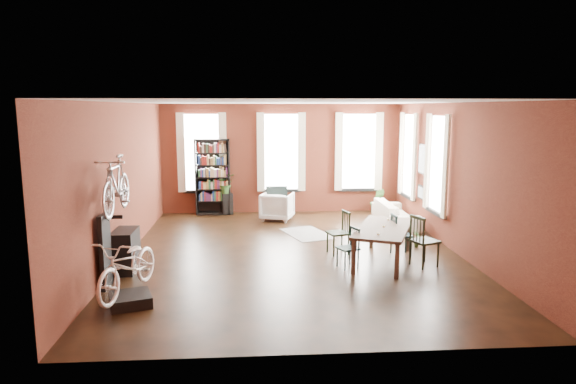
{
  "coord_description": "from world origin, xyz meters",
  "views": [
    {
      "loc": [
        -0.85,
        -10.55,
        3.1
      ],
      "look_at": [
        -0.07,
        0.6,
        1.25
      ],
      "focal_mm": 32.0,
      "sensor_mm": 36.0,
      "label": 1
    }
  ],
  "objects": [
    {
      "name": "bicycle_hung",
      "position": [
        -3.15,
        -1.8,
        2.13
      ],
      "size": [
        0.47,
        1.0,
        1.66
      ],
      "primitive_type": "imported",
      "color": "#A5A8AD",
      "rests_on": "bike_wall_rack"
    },
    {
      "name": "cream_sofa",
      "position": [
        2.95,
        2.6,
        0.41
      ],
      "size": [
        0.61,
        2.08,
        0.81
      ],
      "primitive_type": "imported",
      "rotation": [
        0.0,
        0.0,
        1.57
      ],
      "color": "beige",
      "rests_on": "ground"
    },
    {
      "name": "plant_stand",
      "position": [
        -1.61,
        4.29,
        0.31
      ],
      "size": [
        0.39,
        0.39,
        0.62
      ],
      "primitive_type": "cube",
      "rotation": [
        0.0,
        0.0,
        0.32
      ],
      "color": "black",
      "rests_on": "ground"
    },
    {
      "name": "bicycle_floor",
      "position": [
        -2.81,
        -2.63,
        1.06
      ],
      "size": [
        0.83,
        1.05,
        1.76
      ],
      "primitive_type": "imported",
      "rotation": [
        0.0,
        0.0,
        -0.26
      ],
      "color": "white",
      "rests_on": "bike_trainer"
    },
    {
      "name": "bike_wall_rack",
      "position": [
        -3.4,
        -1.8,
        0.65
      ],
      "size": [
        0.16,
        0.6,
        1.3
      ],
      "primitive_type": "cube",
      "color": "black",
      "rests_on": "ground"
    },
    {
      "name": "bookshelf",
      "position": [
        -2.0,
        4.3,
        1.1
      ],
      "size": [
        1.0,
        0.32,
        2.2
      ],
      "primitive_type": "cube",
      "color": "black",
      "rests_on": "ground"
    },
    {
      "name": "plant_by_sofa",
      "position": [
        2.8,
        4.01,
        0.17
      ],
      "size": [
        0.52,
        0.81,
        0.34
      ],
      "primitive_type": "imported",
      "rotation": [
        0.0,
        0.0,
        -0.14
      ],
      "color": "#315E25",
      "rests_on": "ground"
    },
    {
      "name": "dining_table",
      "position": [
        1.77,
        -0.66,
        0.36
      ],
      "size": [
        1.7,
        2.31,
        0.72
      ],
      "primitive_type": "cube",
      "rotation": [
        0.0,
        0.0,
        -0.4
      ],
      "color": "#4E3C2F",
      "rests_on": "ground"
    },
    {
      "name": "plant_on_stand",
      "position": [
        -1.62,
        4.25,
        0.85
      ],
      "size": [
        0.66,
        0.7,
        0.45
      ],
      "primitive_type": "imported",
      "rotation": [
        0.0,
        0.0,
        0.27
      ],
      "color": "#305F26",
      "rests_on": "plant_stand"
    },
    {
      "name": "white_armchair",
      "position": [
        -0.17,
        3.4,
        0.42
      ],
      "size": [
        1.01,
        0.98,
        0.84
      ],
      "primitive_type": "imported",
      "rotation": [
        0.0,
        0.0,
        2.83
      ],
      "color": "silver",
      "rests_on": "ground"
    },
    {
      "name": "room",
      "position": [
        0.25,
        0.62,
        2.14
      ],
      "size": [
        9.0,
        9.04,
        3.22
      ],
      "color": "black",
      "rests_on": "ground"
    },
    {
      "name": "plant_small",
      "position": [
        2.79,
        0.35,
        0.07
      ],
      "size": [
        0.41,
        0.4,
        0.14
      ],
      "primitive_type": "imported",
      "rotation": [
        0.0,
        0.0,
        0.8
      ],
      "color": "#355D25",
      "rests_on": "ground"
    },
    {
      "name": "dining_chair_c",
      "position": [
        2.51,
        -0.98,
        0.51
      ],
      "size": [
        0.61,
        0.61,
        1.01
      ],
      "primitive_type": "cube",
      "rotation": [
        0.0,
        0.0,
        1.97
      ],
      "color": "black",
      "rests_on": "ground"
    },
    {
      "name": "striped_rug",
      "position": [
        0.48,
        1.74,
        0.01
      ],
      "size": [
        1.34,
        1.68,
        0.01
      ],
      "primitive_type": "cube",
      "rotation": [
        0.0,
        0.0,
        0.33
      ],
      "color": "black",
      "rests_on": "ground"
    },
    {
      "name": "console_table",
      "position": [
        -3.28,
        -0.9,
        0.4
      ],
      "size": [
        0.4,
        0.8,
        0.8
      ],
      "primitive_type": "cube",
      "color": "black",
      "rests_on": "ground"
    },
    {
      "name": "dining_chair_d",
      "position": [
        2.28,
        -0.21,
        0.44
      ],
      "size": [
        0.42,
        0.42,
        0.87
      ],
      "primitive_type": "cube",
      "rotation": [
        0.0,
        0.0,
        1.63
      ],
      "color": "#1A3639",
      "rests_on": "ground"
    },
    {
      "name": "dining_chair_b",
      "position": [
        0.96,
        -0.02,
        0.46
      ],
      "size": [
        0.51,
        0.51,
        0.91
      ],
      "primitive_type": "cube",
      "rotation": [
        0.0,
        0.0,
        -1.31
      ],
      "color": "black",
      "rests_on": "ground"
    },
    {
      "name": "bike_trainer",
      "position": [
        -2.8,
        -2.67,
        0.09
      ],
      "size": [
        0.78,
        0.78,
        0.18
      ],
      "primitive_type": "cube",
      "rotation": [
        0.0,
        0.0,
        0.33
      ],
      "color": "black",
      "rests_on": "ground"
    },
    {
      "name": "dining_chair_a",
      "position": [
        0.99,
        -1.0,
        0.39
      ],
      "size": [
        0.47,
        0.47,
        0.79
      ],
      "primitive_type": "cube",
      "rotation": [
        0.0,
        0.0,
        -1.2
      ],
      "color": "#193835",
      "rests_on": "ground"
    }
  ]
}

